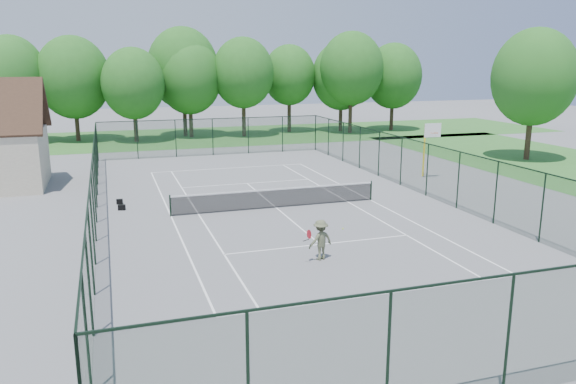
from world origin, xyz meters
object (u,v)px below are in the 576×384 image
object	(u,v)px
tennis_net	(276,197)
sports_bag_a	(122,207)
tennis_player	(321,240)
basketball_goal	(429,139)

from	to	relation	value
tennis_net	sports_bag_a	xyz separation A→B (m)	(-7.78, 2.04, -0.43)
sports_bag_a	tennis_player	bearing A→B (deg)	-37.90
tennis_net	tennis_player	size ratio (longest dim) A/B	5.50
basketball_goal	sports_bag_a	world-z (taller)	basketball_goal
basketball_goal	sports_bag_a	xyz separation A→B (m)	(-19.59, -2.45, -2.43)
tennis_net	sports_bag_a	bearing A→B (deg)	165.30
tennis_net	sports_bag_a	world-z (taller)	tennis_net
tennis_player	basketball_goal	bearing A→B (deg)	45.29
tennis_net	basketball_goal	size ratio (longest dim) A/B	3.04
tennis_net	tennis_player	distance (m)	8.14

